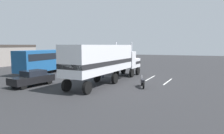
# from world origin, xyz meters

# --- Properties ---
(ground_plane) EXTENTS (120.00, 120.00, 0.00)m
(ground_plane) POSITION_xyz_m (0.00, 0.00, 0.00)
(ground_plane) COLOR #2D2D30
(lane_stripe_near) EXTENTS (4.40, 0.52, 0.01)m
(lane_stripe_near) POSITION_xyz_m (-2.07, -3.50, 0.01)
(lane_stripe_near) COLOR silver
(lane_stripe_near) RESTS_ON ground_plane
(lane_stripe_mid) EXTENTS (4.39, 0.65, 0.01)m
(lane_stripe_mid) POSITION_xyz_m (-3.80, -5.79, 0.01)
(lane_stripe_mid) COLOR silver
(lane_stripe_mid) RESTS_ON ground_plane
(semi_truck) EXTENTS (14.35, 4.01, 4.50)m
(semi_truck) POSITION_xyz_m (-6.88, 0.52, 2.52)
(semi_truck) COLOR white
(semi_truck) RESTS_ON ground_plane
(person_bystander) EXTENTS (0.40, 0.48, 1.63)m
(person_bystander) POSITION_xyz_m (-3.80, 2.32, 0.89)
(person_bystander) COLOR #2D3347
(person_bystander) RESTS_ON ground_plane
(parked_bus) EXTENTS (11.02, 2.69, 3.40)m
(parked_bus) POSITION_xyz_m (-2.48, 11.91, 2.07)
(parked_bus) COLOR #1E5999
(parked_bus) RESTS_ON ground_plane
(parked_car) EXTENTS (4.67, 2.64, 1.57)m
(parked_car) POSITION_xyz_m (-11.20, 6.84, 0.81)
(parked_car) COLOR black
(parked_car) RESTS_ON ground_plane
(motorcycle) EXTENTS (2.02, 0.80, 1.12)m
(motorcycle) POSITION_xyz_m (-7.88, -3.77, 0.48)
(motorcycle) COLOR black
(motorcycle) RESTS_ON ground_plane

